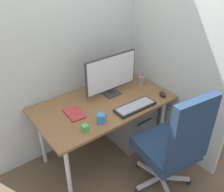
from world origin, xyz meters
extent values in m
plane|color=brown|center=(0.00, 0.00, 0.00)|extent=(8.00, 8.00, 0.00)
cube|color=#B7C1BC|center=(0.00, 0.42, 1.40)|extent=(2.32, 0.04, 2.80)
cube|color=#B7C1BC|center=(0.74, -0.13, 1.40)|extent=(0.04, 1.69, 2.80)
cube|color=brown|center=(0.00, 0.00, 0.69)|extent=(1.42, 0.78, 0.03)
cylinder|color=silver|center=(-0.61, -0.29, 0.34)|extent=(0.04, 0.04, 0.68)
cylinder|color=silver|center=(0.61, -0.29, 0.34)|extent=(0.04, 0.04, 0.68)
cylinder|color=silver|center=(-0.61, 0.29, 0.34)|extent=(0.04, 0.04, 0.68)
cylinder|color=silver|center=(0.61, 0.29, 0.34)|extent=(0.04, 0.04, 0.68)
sphere|color=black|center=(-0.07, -0.65, 0.03)|extent=(0.05, 0.05, 0.05)
cube|color=silver|center=(0.07, -0.67, 0.07)|extent=(0.29, 0.07, 0.03)
cube|color=silver|center=(0.15, -0.82, 0.07)|extent=(0.16, 0.28, 0.03)
sphere|color=black|center=(0.43, -0.89, 0.03)|extent=(0.05, 0.05, 0.05)
cube|color=silver|center=(0.32, -0.79, 0.07)|extent=(0.24, 0.23, 0.03)
sphere|color=black|center=(0.47, -0.55, 0.03)|extent=(0.05, 0.05, 0.05)
cube|color=silver|center=(0.34, -0.62, 0.07)|extent=(0.27, 0.17, 0.03)
sphere|color=black|center=(0.16, -0.40, 0.03)|extent=(0.05, 0.05, 0.05)
cube|color=silver|center=(0.19, -0.55, 0.07)|extent=(0.09, 0.29, 0.03)
cylinder|color=silver|center=(0.22, -0.69, 0.25)|extent=(0.04, 0.04, 0.34)
cube|color=navy|center=(0.22, -0.69, 0.47)|extent=(0.54, 0.57, 0.11)
cube|color=navy|center=(0.18, -0.94, 0.84)|extent=(0.43, 0.12, 0.63)
cube|color=slate|center=(0.40, 0.06, 0.29)|extent=(0.43, 0.55, 0.58)
cube|color=#262628|center=(0.40, -0.22, 0.40)|extent=(0.22, 0.01, 0.02)
cube|color=#333338|center=(0.17, 0.09, 0.71)|extent=(0.18, 0.14, 0.01)
cube|color=#333338|center=(0.17, 0.10, 0.75)|extent=(0.04, 0.02, 0.06)
cube|color=#333338|center=(0.17, 0.10, 0.96)|extent=(0.62, 0.02, 0.38)
cube|color=silver|center=(0.17, 0.09, 0.96)|extent=(0.60, 0.01, 0.36)
cube|color=black|center=(0.20, -0.27, 0.72)|extent=(0.44, 0.17, 0.02)
cube|color=#9EA0A5|center=(0.20, -0.27, 0.73)|extent=(0.41, 0.14, 0.00)
ellipsoid|color=black|center=(0.58, -0.28, 0.72)|extent=(0.09, 0.12, 0.04)
cylinder|color=gray|center=(0.59, 0.05, 0.75)|extent=(0.07, 0.07, 0.09)
cylinder|color=silver|center=(0.58, 0.05, 0.82)|extent=(0.02, 0.01, 0.13)
cylinder|color=silver|center=(0.59, 0.05, 0.82)|extent=(0.02, 0.01, 0.13)
torus|color=black|center=(0.59, 0.05, 0.76)|extent=(0.03, 0.03, 0.01)
cylinder|color=red|center=(0.58, 0.04, 0.80)|extent=(0.01, 0.01, 0.13)
cube|color=#B23333|center=(-0.34, 0.01, 0.71)|extent=(0.16, 0.24, 0.02)
cylinder|color=#337FD8|center=(-0.21, -0.26, 0.75)|extent=(0.08, 0.08, 0.09)
torus|color=#337FD8|center=(-0.16, -0.26, 0.75)|extent=(0.05, 0.01, 0.05)
cube|color=#3FAD59|center=(-0.39, -0.27, 0.73)|extent=(0.05, 0.05, 0.06)
camera|label=1|loc=(-1.23, -1.76, 2.11)|focal=39.75mm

